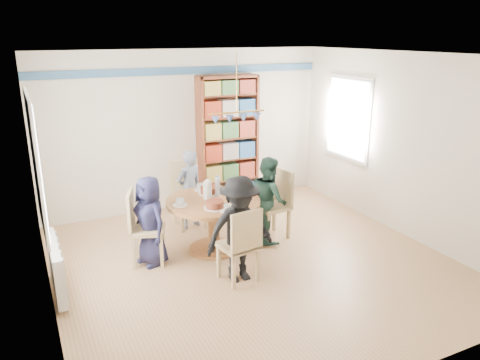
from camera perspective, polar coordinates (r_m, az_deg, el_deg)
ground at (r=6.37m, az=1.59°, el=-10.04°), size 5.00×5.00×0.00m
room_shell at (r=6.46m, az=-3.91°, el=5.89°), size 5.00×5.00×5.00m
radiator at (r=5.91m, az=-21.49°, el=-9.85°), size 0.12×1.00×0.60m
dining_table at (r=6.50m, az=-3.26°, el=-4.06°), size 1.30×1.30×0.75m
chair_left at (r=6.28m, az=-12.01°, el=-5.29°), size 0.57×0.57×1.00m
chair_right at (r=6.97m, az=4.45°, el=-2.49°), size 0.50×0.50×1.03m
chair_far at (r=7.41m, az=-6.49°, el=-1.25°), size 0.47×0.47×1.05m
chair_near at (r=5.67m, az=0.20°, el=-7.63°), size 0.48×0.48×0.97m
person_left at (r=6.23m, az=-10.90°, el=-4.90°), size 0.54×0.68×1.21m
person_right at (r=6.82m, az=3.54°, el=-2.34°), size 0.57×0.68×1.26m
person_far at (r=7.29m, az=-6.19°, el=-1.16°), size 0.53×0.43×1.25m
person_near at (r=5.68m, az=-0.07°, el=-6.08°), size 0.87×0.51×1.34m
bookshelf at (r=8.26m, az=-1.50°, el=4.69°), size 1.08×0.32×2.26m
tableware at (r=6.43m, az=-3.59°, el=-1.86°), size 1.15×1.15×0.30m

